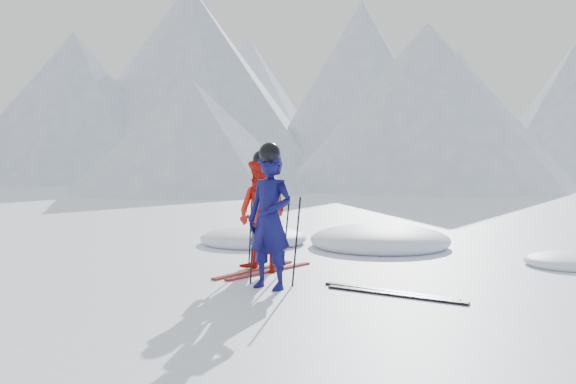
% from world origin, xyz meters
% --- Properties ---
extents(ground, '(160.00, 160.00, 0.00)m').
position_xyz_m(ground, '(0.00, 0.00, 0.00)').
color(ground, white).
rests_on(ground, ground).
extents(skier_blue, '(0.68, 0.52, 1.67)m').
position_xyz_m(skier_blue, '(-1.65, -0.98, 0.83)').
color(skier_blue, '#0C0B47').
rests_on(skier_blue, ground).
extents(skier_red, '(0.91, 0.79, 1.59)m').
position_xyz_m(skier_red, '(-2.20, 0.03, 0.80)').
color(skier_red, red).
rests_on(skier_red, ground).
extents(pole_blue_left, '(0.11, 0.08, 1.11)m').
position_xyz_m(pole_blue_left, '(-1.95, -0.83, 0.56)').
color(pole_blue_left, black).
rests_on(pole_blue_left, ground).
extents(pole_blue_right, '(0.11, 0.07, 1.11)m').
position_xyz_m(pole_blue_right, '(-1.40, -0.73, 0.56)').
color(pole_blue_right, black).
rests_on(pole_blue_right, ground).
extents(pole_red_left, '(0.11, 0.09, 1.06)m').
position_xyz_m(pole_red_left, '(-2.50, 0.28, 0.53)').
color(pole_red_left, black).
rests_on(pole_red_left, ground).
extents(pole_red_right, '(0.11, 0.08, 1.06)m').
position_xyz_m(pole_red_right, '(-1.90, 0.18, 0.53)').
color(pole_red_right, black).
rests_on(pole_red_right, ground).
extents(ski_worn_left, '(0.50, 1.67, 0.03)m').
position_xyz_m(ski_worn_left, '(-2.32, 0.03, 0.01)').
color(ski_worn_left, black).
rests_on(ski_worn_left, ground).
extents(ski_worn_right, '(0.61, 1.64, 0.03)m').
position_xyz_m(ski_worn_right, '(-2.08, 0.03, 0.01)').
color(ski_worn_right, black).
rests_on(ski_worn_right, ground).
extents(ski_loose_a, '(1.68, 0.46, 0.03)m').
position_xyz_m(ski_loose_a, '(-0.25, -0.67, 0.01)').
color(ski_loose_a, black).
rests_on(ski_loose_a, ground).
extents(ski_loose_b, '(1.69, 0.40, 0.03)m').
position_xyz_m(ski_loose_b, '(-0.15, -0.82, 0.01)').
color(ski_loose_b, black).
rests_on(ski_loose_b, ground).
extents(snow_lumps, '(8.84, 6.52, 0.55)m').
position_xyz_m(snow_lumps, '(-1.28, 2.48, 0.00)').
color(snow_lumps, white).
rests_on(snow_lumps, ground).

